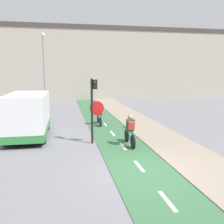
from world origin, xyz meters
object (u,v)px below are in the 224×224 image
Objects in this scene: cyclist_near at (130,131)px; street_lamp_far at (44,63)px; van at (28,116)px; traffic_light_pole at (94,104)px; cyclist_far at (99,115)px.

street_lamp_far is at bearing 109.91° from cyclist_near.
street_lamp_far reaches higher than van.
traffic_light_pole reaches higher than van.
traffic_light_pole is 0.45× the size of street_lamp_far.
street_lamp_far is at bearing 88.92° from van.
cyclist_far is at bearing 29.11° from van.
cyclist_near is at bearing -81.43° from cyclist_far.
street_lamp_far is 10.59m from van.
street_lamp_far is 3.86× the size of cyclist_near.
cyclist_far is at bearing -63.70° from street_lamp_far.
traffic_light_pole is 1.73× the size of cyclist_near.
van reaches higher than cyclist_far.
street_lamp_far reaches higher than traffic_light_pole.
traffic_light_pole is 0.64× the size of van.
street_lamp_far reaches higher than cyclist_far.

